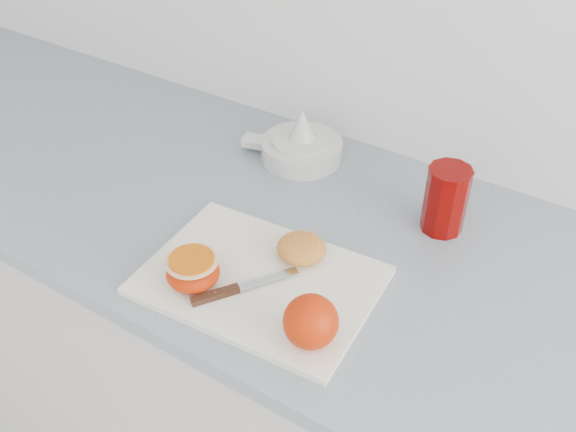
{
  "coord_description": "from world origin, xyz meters",
  "views": [
    {
      "loc": [
        0.26,
        0.97,
        1.59
      ],
      "look_at": [
        -0.16,
        1.64,
        0.96
      ],
      "focal_mm": 40.0,
      "sensor_mm": 36.0,
      "label": 1
    }
  ],
  "objects": [
    {
      "name": "counter",
      "position": [
        -0.12,
        1.7,
        0.45
      ],
      "size": [
        2.62,
        0.64,
        0.89
      ],
      "color": "silver",
      "rests_on": "ground"
    },
    {
      "name": "half_orange",
      "position": [
        -0.23,
        1.48,
        0.93
      ],
      "size": [
        0.08,
        0.08,
        0.05
      ],
      "color": "red",
      "rests_on": "cutting_board"
    },
    {
      "name": "whole_orange",
      "position": [
        -0.03,
        1.48,
        0.94
      ],
      "size": [
        0.08,
        0.08,
        0.08
      ],
      "color": "red",
      "rests_on": "cutting_board"
    },
    {
      "name": "paring_knife",
      "position": [
        -0.18,
        1.49,
        0.91
      ],
      "size": [
        0.11,
        0.15,
        0.01
      ],
      "color": "#422214",
      "rests_on": "cutting_board"
    },
    {
      "name": "red_tumbler",
      "position": [
        0.03,
        1.82,
        0.95
      ],
      "size": [
        0.07,
        0.07,
        0.12
      ],
      "color": "#710200",
      "rests_on": "counter"
    },
    {
      "name": "cutting_board",
      "position": [
        -0.16,
        1.54,
        0.9
      ],
      "size": [
        0.37,
        0.27,
        0.01
      ],
      "primitive_type": "cube",
      "rotation": [
        0.0,
        0.0,
        0.06
      ],
      "color": "white",
      "rests_on": "counter"
    },
    {
      "name": "squeezed_shell",
      "position": [
        -0.13,
        1.62,
        0.92
      ],
      "size": [
        0.08,
        0.08,
        0.03
      ],
      "color": "#C87727",
      "rests_on": "cutting_board"
    },
    {
      "name": "citrus_juicer",
      "position": [
        -0.29,
        1.88,
        0.92
      ],
      "size": [
        0.2,
        0.16,
        0.11
      ],
      "color": "white",
      "rests_on": "counter"
    }
  ]
}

